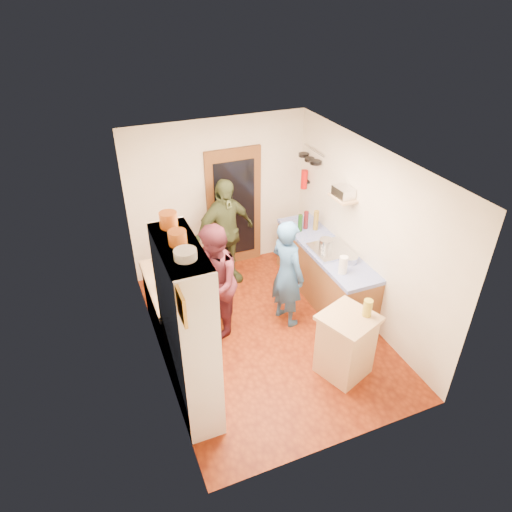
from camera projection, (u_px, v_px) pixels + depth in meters
floor at (266, 332)px, 6.64m from camera, size 3.00×4.00×0.02m
ceiling at (269, 160)px, 5.25m from camera, size 3.00×4.00×0.02m
wall_back at (219, 197)px, 7.52m from camera, size 3.00×0.02×2.60m
wall_front at (351, 359)px, 4.37m from camera, size 3.00×0.02×2.60m
wall_left at (152, 282)px, 5.46m from camera, size 0.02×4.00×2.60m
wall_right at (365, 235)px, 6.43m from camera, size 0.02×4.00×2.60m
door_frame at (234, 209)px, 7.70m from camera, size 0.95×0.06×2.10m
door_glass at (235, 209)px, 7.67m from camera, size 0.70×0.02×1.70m
hutch_body at (188, 331)px, 5.00m from camera, size 0.40×1.20×2.20m
hutch_top_shelf at (179, 247)px, 4.43m from camera, size 0.40×1.14×0.04m
plate_stack at (185, 254)px, 4.19m from camera, size 0.22×0.22×0.09m
orange_pot_a at (177, 238)px, 4.40m from camera, size 0.18×0.18×0.14m
orange_pot_b at (168, 220)px, 4.69m from camera, size 0.19×0.19×0.17m
left_counter_base at (175, 311)px, 6.37m from camera, size 0.60×1.40×0.85m
left_counter_top at (172, 285)px, 6.14m from camera, size 0.64×1.44×0.05m
toaster at (182, 293)px, 5.79m from camera, size 0.26×0.19×0.19m
kettle at (169, 283)px, 5.96m from camera, size 0.18×0.18×0.19m
orange_bowl at (176, 275)px, 6.19m from camera, size 0.26×0.26×0.10m
chopping_board at (164, 261)px, 6.58m from camera, size 0.33×0.26×0.02m
right_counter_base at (324, 273)px, 7.19m from camera, size 0.60×2.20×0.84m
right_counter_top at (326, 248)px, 6.95m from camera, size 0.62×2.22×0.06m
hob at (331, 250)px, 6.81m from camera, size 0.55×0.58×0.04m
pot_on_hob at (326, 243)px, 6.81m from camera, size 0.20×0.20×0.13m
bottle_a at (300, 223)px, 7.27m from camera, size 0.09×0.09×0.29m
bottle_b at (306, 220)px, 7.35m from camera, size 0.09×0.09×0.30m
bottle_c at (316, 220)px, 7.31m from camera, size 0.10×0.10×0.33m
paper_towel at (343, 265)px, 6.26m from camera, size 0.13×0.13×0.26m
mixing_bowl at (350, 259)px, 6.56m from camera, size 0.31×0.31×0.09m
island_base at (345, 346)px, 5.76m from camera, size 0.71×0.71×0.86m
island_top at (349, 319)px, 5.52m from camera, size 0.80×0.80×0.05m
cutting_board at (343, 318)px, 5.52m from camera, size 0.43×0.39×0.02m
oil_jar at (368, 308)px, 5.48m from camera, size 0.14×0.14×0.22m
pan_rail at (314, 150)px, 7.21m from camera, size 0.02×0.65×0.02m
pan_hang_a at (315, 162)px, 7.12m from camera, size 0.18×0.18×0.05m
pan_hang_b at (309, 159)px, 7.29m from camera, size 0.16×0.16×0.05m
pan_hang_c at (304, 155)px, 7.44m from camera, size 0.17×0.17×0.05m
wall_shelf at (343, 198)px, 6.53m from camera, size 0.26×0.42×0.03m
radio at (343, 192)px, 6.48m from camera, size 0.23×0.31×0.15m
ext_bracket at (307, 182)px, 7.67m from camera, size 0.06×0.10×0.04m
fire_extinguisher at (304, 179)px, 7.62m from camera, size 0.11×0.11×0.32m
picture_frame at (181, 307)px, 3.85m from camera, size 0.03×0.25×0.30m
person_hob at (290, 273)px, 6.44m from camera, size 0.54×0.69×1.66m
person_left at (216, 281)px, 6.25m from camera, size 0.86×0.98×1.71m
person_back at (226, 233)px, 7.27m from camera, size 1.15×0.70×1.83m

